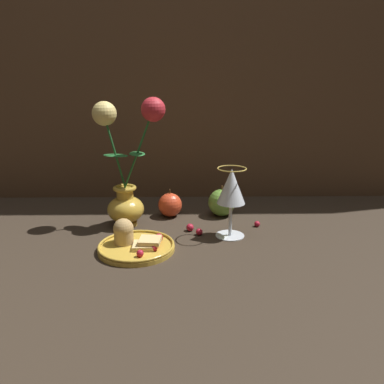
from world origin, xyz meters
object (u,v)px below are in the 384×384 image
vase (127,173)px  apple_beside_vase (222,203)px  plate_with_pastries (134,243)px  apple_near_glass (170,205)px  wine_glass (231,189)px

vase → apple_beside_vase: bearing=15.6°
plate_with_pastries → apple_near_glass: 0.24m
apple_beside_vase → apple_near_glass: size_ratio=1.12×
wine_glass → apple_near_glass: bearing=136.4°
wine_glass → apple_near_glass: wine_glass is taller
plate_with_pastries → wine_glass: size_ratio=1.01×
plate_with_pastries → apple_beside_vase: size_ratio=1.96×
vase → apple_beside_vase: vase is taller
vase → wine_glass: (0.26, -0.08, -0.02)m
vase → wine_glass: size_ratio=1.93×
plate_with_pastries → vase: bearing=102.7°
vase → apple_near_glass: vase is taller
vase → apple_beside_vase: (0.26, 0.07, -0.10)m
apple_near_glass → apple_beside_vase: bearing=1.5°
apple_near_glass → vase: bearing=-147.9°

